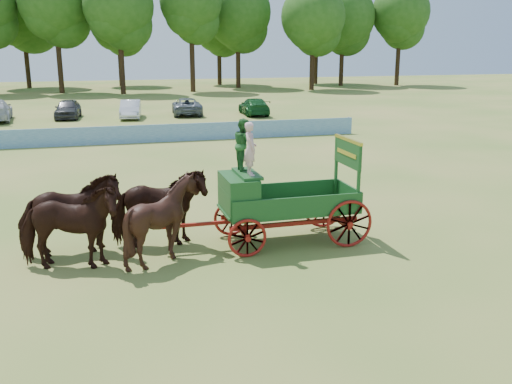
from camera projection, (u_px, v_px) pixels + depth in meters
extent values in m
plane|color=#9E8747|center=(238.00, 237.00, 17.19)|extent=(160.00, 160.00, 0.00)
imported|color=black|center=(68.00, 227.00, 14.47)|extent=(2.89, 1.77, 2.27)
imported|color=black|center=(70.00, 215.00, 15.50)|extent=(2.80, 1.49, 2.27)
imported|color=black|center=(163.00, 220.00, 15.09)|extent=(2.28, 2.08, 2.28)
imported|color=black|center=(159.00, 209.00, 16.12)|extent=(2.74, 1.34, 2.27)
cube|color=maroon|center=(239.00, 226.00, 16.31)|extent=(0.12, 2.00, 0.12)
cube|color=maroon|center=(336.00, 218.00, 17.09)|extent=(0.12, 2.00, 0.12)
cube|color=maroon|center=(295.00, 223.00, 16.16)|extent=(3.80, 0.10, 0.12)
cube|color=maroon|center=(283.00, 213.00, 17.18)|extent=(3.80, 0.10, 0.12)
cube|color=maroon|center=(208.00, 224.00, 16.04)|extent=(2.80, 0.09, 0.09)
cube|color=#1D531B|center=(289.00, 209.00, 16.60)|extent=(3.80, 1.80, 0.10)
cube|color=#1D531B|center=(299.00, 207.00, 15.70)|extent=(3.80, 0.06, 0.55)
cube|color=#1D531B|center=(280.00, 191.00, 17.34)|extent=(3.80, 0.06, 0.55)
cube|color=#1D531B|center=(348.00, 194.00, 17.01)|extent=(0.06, 1.80, 0.55)
cube|color=#1D531B|center=(239.00, 194.00, 16.07)|extent=(0.85, 1.70, 1.05)
cube|color=#1D531B|center=(247.00, 174.00, 15.99)|extent=(0.55, 1.50, 0.08)
cube|color=#1D531B|center=(226.00, 202.00, 16.02)|extent=(0.10, 1.60, 0.65)
cube|color=#1D531B|center=(232.00, 211.00, 16.15)|extent=(0.55, 1.60, 0.06)
cube|color=#1D531B|center=(359.00, 179.00, 16.08)|extent=(0.08, 0.08, 1.80)
cube|color=#1D531B|center=(336.00, 168.00, 17.57)|extent=(0.08, 0.08, 1.80)
cube|color=#1D531B|center=(348.00, 153.00, 16.68)|extent=(0.07, 1.75, 0.75)
cube|color=gold|center=(348.00, 140.00, 16.57)|extent=(0.08, 1.80, 0.09)
cube|color=gold|center=(346.00, 153.00, 16.66)|extent=(0.02, 1.30, 0.12)
torus|color=maroon|center=(247.00, 238.00, 15.44)|extent=(1.09, 0.09, 1.09)
torus|color=maroon|center=(231.00, 218.00, 17.21)|extent=(1.09, 0.09, 1.09)
torus|color=maroon|center=(349.00, 224.00, 16.18)|extent=(1.39, 0.09, 1.39)
torus|color=maroon|center=(324.00, 206.00, 17.95)|extent=(1.39, 0.09, 1.39)
imported|color=beige|center=(250.00, 149.00, 15.47)|extent=(0.35, 0.53, 1.46)
imported|color=#235D26|center=(244.00, 144.00, 16.13)|extent=(0.56, 0.71, 1.47)
cube|color=#1B5C96|center=(149.00, 134.00, 33.58)|extent=(26.00, 0.08, 1.05)
imported|color=#333338|center=(68.00, 109.00, 44.45)|extent=(2.10, 4.50, 1.49)
imported|color=silver|center=(131.00, 109.00, 44.54)|extent=(1.96, 4.41, 1.41)
imported|color=slate|center=(187.00, 106.00, 46.73)|extent=(2.75, 5.17, 1.38)
imported|color=#144C1E|center=(254.00, 107.00, 46.64)|extent=(2.18, 4.82, 1.37)
cylinder|color=#382314|center=(60.00, 69.00, 67.00)|extent=(0.60, 0.60, 5.64)
sphere|color=#214F15|center=(54.00, 1.00, 65.10)|extent=(8.22, 8.22, 8.22)
cylinder|color=#382314|center=(122.00, 71.00, 65.86)|extent=(0.60, 0.60, 5.35)
sphere|color=#214F15|center=(118.00, 5.00, 64.05)|extent=(7.93, 7.93, 7.93)
cylinder|color=#382314|center=(192.00, 68.00, 68.99)|extent=(0.60, 0.60, 5.69)
sphere|color=#214F15|center=(191.00, 2.00, 67.06)|extent=(7.34, 7.34, 7.34)
cylinder|color=#382314|center=(238.00, 68.00, 75.24)|extent=(0.60, 0.60, 5.24)
sphere|color=#214F15|center=(238.00, 12.00, 73.47)|extent=(8.56, 8.56, 8.56)
cylinder|color=#382314|center=(312.00, 70.00, 71.90)|extent=(0.60, 0.60, 4.85)
sphere|color=#214F15|center=(313.00, 17.00, 70.26)|extent=(7.95, 7.95, 7.95)
cylinder|color=#382314|center=(341.00, 67.00, 79.16)|extent=(0.60, 0.60, 4.99)
sphere|color=#214F15|center=(343.00, 17.00, 77.47)|extent=(8.67, 8.67, 8.67)
cylinder|color=#382314|center=(397.00, 66.00, 79.66)|extent=(0.60, 0.60, 5.37)
sphere|color=#214F15|center=(401.00, 12.00, 77.84)|extent=(7.87, 7.87, 7.87)
cylinder|color=#382314|center=(27.00, 66.00, 74.93)|extent=(0.60, 0.60, 5.59)
sphere|color=#214F15|center=(21.00, 7.00, 73.04)|extent=(10.00, 10.00, 10.00)
cylinder|color=#382314|center=(121.00, 69.00, 78.41)|extent=(0.60, 0.60, 4.72)
sphere|color=#214F15|center=(118.00, 21.00, 76.82)|extent=(7.75, 7.75, 7.75)
cylinder|color=#382314|center=(219.00, 68.00, 81.24)|extent=(0.60, 0.60, 4.59)
sphere|color=#214F15|center=(219.00, 23.00, 79.69)|extent=(7.70, 7.70, 7.70)
cylinder|color=#382314|center=(316.00, 64.00, 82.86)|extent=(0.60, 0.60, 5.67)
sphere|color=#214F15|center=(317.00, 9.00, 80.94)|extent=(9.36, 9.36, 9.36)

